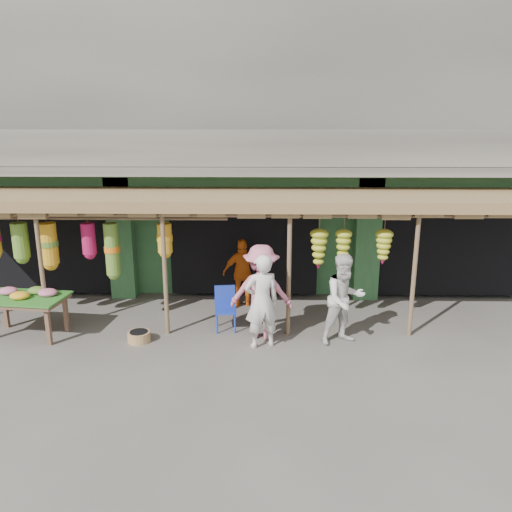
{
  "coord_description": "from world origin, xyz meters",
  "views": [
    {
      "loc": [
        0.52,
        -9.77,
        4.27
      ],
      "look_at": [
        0.32,
        1.0,
        1.35
      ],
      "focal_mm": 35.0,
      "sensor_mm": 36.0,
      "label": 1
    }
  ],
  "objects_px": {
    "blue_chair": "(225,305)",
    "person_front": "(262,301)",
    "person_right": "(344,299)",
    "person_shopper": "(261,292)",
    "flower_table": "(25,299)",
    "person_vendor": "(243,273)"
  },
  "relations": [
    {
      "from": "flower_table",
      "to": "blue_chair",
      "type": "distance_m",
      "value": 4.06
    },
    {
      "from": "person_shopper",
      "to": "person_front",
      "type": "bearing_deg",
      "value": 95.92
    },
    {
      "from": "blue_chair",
      "to": "person_front",
      "type": "distance_m",
      "value": 1.24
    },
    {
      "from": "person_right",
      "to": "person_shopper",
      "type": "relative_size",
      "value": 0.94
    },
    {
      "from": "flower_table",
      "to": "person_vendor",
      "type": "relative_size",
      "value": 1.08
    },
    {
      "from": "blue_chair",
      "to": "person_front",
      "type": "xyz_separation_m",
      "value": [
        0.78,
        -0.88,
        0.42
      ]
    },
    {
      "from": "person_front",
      "to": "person_right",
      "type": "distance_m",
      "value": 1.63
    },
    {
      "from": "person_front",
      "to": "person_shopper",
      "type": "bearing_deg",
      "value": -107.3
    },
    {
      "from": "blue_chair",
      "to": "person_shopper",
      "type": "bearing_deg",
      "value": -35.47
    },
    {
      "from": "blue_chair",
      "to": "person_right",
      "type": "relative_size",
      "value": 0.5
    },
    {
      "from": "flower_table",
      "to": "person_shopper",
      "type": "xyz_separation_m",
      "value": [
        4.78,
        0.02,
        0.17
      ]
    },
    {
      "from": "person_vendor",
      "to": "flower_table",
      "type": "bearing_deg",
      "value": 17.23
    },
    {
      "from": "blue_chair",
      "to": "person_front",
      "type": "relative_size",
      "value": 0.49
    },
    {
      "from": "blue_chair",
      "to": "person_shopper",
      "type": "distance_m",
      "value": 0.98
    },
    {
      "from": "flower_table",
      "to": "person_right",
      "type": "height_order",
      "value": "person_right"
    },
    {
      "from": "person_right",
      "to": "person_shopper",
      "type": "xyz_separation_m",
      "value": [
        -1.63,
        0.24,
        0.06
      ]
    },
    {
      "from": "blue_chair",
      "to": "flower_table",
      "type": "bearing_deg",
      "value": 179.43
    },
    {
      "from": "blue_chair",
      "to": "person_shopper",
      "type": "relative_size",
      "value": 0.47
    },
    {
      "from": "blue_chair",
      "to": "person_right",
      "type": "height_order",
      "value": "person_right"
    },
    {
      "from": "person_front",
      "to": "person_shopper",
      "type": "distance_m",
      "value": 0.46
    },
    {
      "from": "person_shopper",
      "to": "person_vendor",
      "type": "bearing_deg",
      "value": -71.96
    },
    {
      "from": "person_front",
      "to": "blue_chair",
      "type": "bearing_deg",
      "value": -67.51
    }
  ]
}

